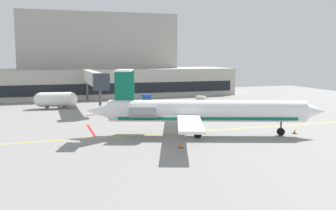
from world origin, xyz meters
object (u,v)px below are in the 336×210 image
(regional_jet, at_px, (202,111))
(baggage_tug, at_px, (145,100))
(fuel_tank, at_px, (56,99))
(pushback_tractor, at_px, (200,102))

(regional_jet, xyz_separation_m, baggage_tug, (0.48, 28.61, -1.94))
(baggage_tug, xyz_separation_m, fuel_tank, (-16.18, 0.75, 0.66))
(baggage_tug, distance_m, fuel_tank, 16.21)
(regional_jet, relative_size, baggage_tug, 7.86)
(regional_jet, xyz_separation_m, pushback_tractor, (9.47, 23.11, -1.98))
(fuel_tank, bearing_deg, regional_jet, -61.86)
(baggage_tug, bearing_deg, pushback_tractor, -31.47)
(regional_jet, height_order, baggage_tug, regional_jet)
(regional_jet, height_order, pushback_tractor, regional_jet)
(pushback_tractor, bearing_deg, regional_jet, -112.27)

